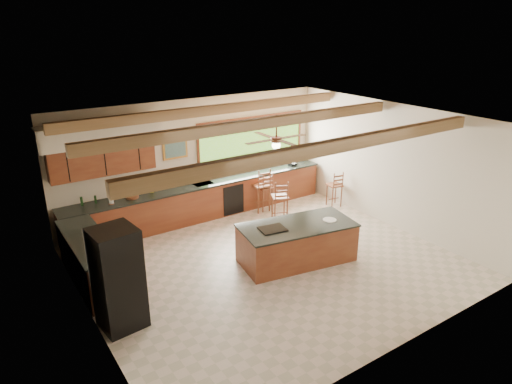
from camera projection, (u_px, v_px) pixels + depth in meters
ground at (269, 263)px, 9.55m from camera, size 7.20×7.20×0.00m
room_shell at (245, 155)px, 9.18m from camera, size 7.27×6.54×3.02m
counter_run at (181, 212)px, 10.91m from camera, size 7.12×3.10×1.22m
island at (297, 242)px, 9.52m from camera, size 2.53×1.51×0.85m
refrigerator at (118, 279)px, 7.32m from camera, size 0.75×0.73×1.75m
bar_stool_a at (262, 186)px, 11.92m from camera, size 0.46×0.46×1.19m
bar_stool_b at (266, 188)px, 12.01m from camera, size 0.38×0.38×1.05m
bar_stool_c at (281, 198)px, 11.27m from camera, size 0.52×0.52×1.10m
bar_stool_d at (336, 186)px, 12.26m from camera, size 0.41×0.41×1.00m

